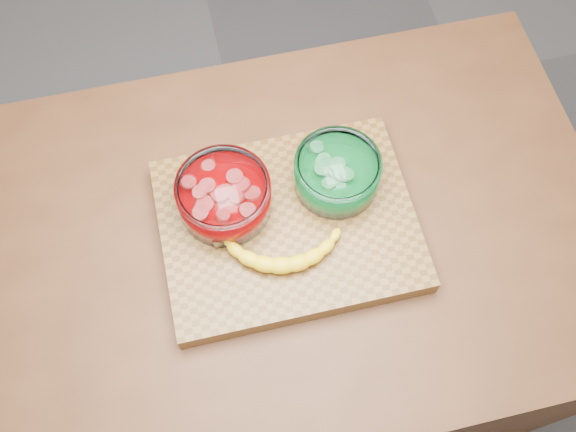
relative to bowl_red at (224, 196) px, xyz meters
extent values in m
plane|color=#535358|center=(0.10, -0.05, -0.98)|extent=(3.50, 3.50, 0.00)
cube|color=#4D2B17|center=(0.10, -0.05, -0.53)|extent=(1.20, 0.80, 0.90)
cube|color=brown|center=(0.10, -0.05, -0.06)|extent=(0.45, 0.35, 0.04)
cylinder|color=white|center=(0.00, 0.00, 0.00)|extent=(0.16, 0.16, 0.08)
cylinder|color=#CC0004|center=(0.00, 0.00, -0.01)|extent=(0.14, 0.14, 0.04)
cylinder|color=#FF5051|center=(0.00, 0.00, 0.02)|extent=(0.13, 0.13, 0.02)
cylinder|color=white|center=(0.20, 0.00, 0.00)|extent=(0.15, 0.15, 0.07)
cylinder|color=#0D9136|center=(0.20, 0.00, -0.01)|extent=(0.13, 0.13, 0.04)
cylinder|color=#69E182|center=(0.20, 0.00, 0.02)|extent=(0.12, 0.12, 0.02)
camera|label=1|loc=(-0.01, -0.52, 0.99)|focal=40.00mm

